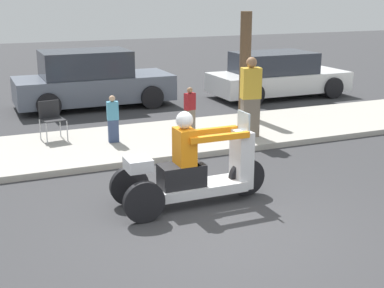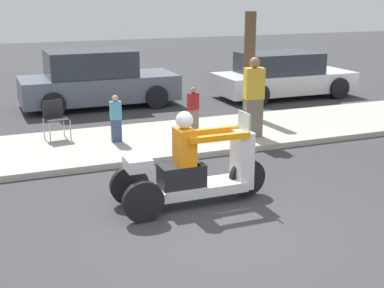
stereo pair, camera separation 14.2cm
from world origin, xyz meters
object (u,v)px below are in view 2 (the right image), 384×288
Objects in this scene: motorcycle_trike at (193,172)px; spectator_with_child at (193,110)px; folding_chair_curbside at (55,116)px; spectator_near_curb at (116,119)px; tree_trunk at (249,65)px; spectator_far_back at (254,99)px; parked_car_lot_left at (96,80)px; parked_car_lot_right at (282,76)px.

motorcycle_trike is 2.47× the size of spectator_with_child.
spectator_with_child reaches higher than folding_chair_curbside.
tree_trunk is (3.68, 1.08, 0.81)m from spectator_near_curb.
spectator_far_back is 5.49m from parked_car_lot_left.
motorcycle_trike is at bearing -91.66° from parked_car_lot_left.
folding_chair_curbside is (-4.00, 1.42, -0.32)m from spectator_far_back.
parked_car_lot_left is at bearing 82.95° from spectator_near_curb.
parked_car_lot_right is 1.65× the size of tree_trunk.
motorcycle_trike reaches higher than folding_chair_curbside.
tree_trunk is (4.82, 0.36, 0.79)m from folding_chair_curbside.
spectator_with_child is 5.39m from parked_car_lot_right.
parked_car_lot_left reaches higher than folding_chair_curbside.
tree_trunk is (3.38, 4.59, 0.89)m from motorcycle_trike.
folding_chair_curbside is at bearing -115.25° from parked_car_lot_left.
spectator_with_child is 0.23× the size of parked_car_lot_left.
parked_car_lot_left is at bearing 108.15° from spectator_with_child.
motorcycle_trike is at bearing -132.26° from spectator_far_back.
parked_car_lot_left is 1.02× the size of parked_car_lot_right.
spectator_far_back reaches higher than motorcycle_trike.
spectator_near_curb is (-0.30, 3.51, 0.08)m from motorcycle_trike.
spectator_near_curb is 0.38× the size of tree_trunk.
spectator_far_back is at bearing -128.02° from parked_car_lot_right.
parked_car_lot_right reaches higher than spectator_near_curb.
spectator_far_back is 4.26m from folding_chair_curbside.
motorcycle_trike is at bearing -126.35° from tree_trunk.
spectator_far_back is at bearing 47.74° from motorcycle_trike.
parked_car_lot_left is at bearing 88.34° from motorcycle_trike.
parked_car_lot_left is (-2.33, 4.96, -0.20)m from spectator_far_back.
parked_car_lot_left is (1.67, 3.55, 0.12)m from folding_chair_curbside.
tree_trunk reaches higher than folding_chair_curbside.
parked_car_lot_left is 5.67m from parked_car_lot_right.
parked_car_lot_left is at bearing 115.12° from spectator_far_back.
motorcycle_trike reaches higher than spectator_with_child.
parked_car_lot_right is 3.54m from tree_trunk.
tree_trunk reaches higher than parked_car_lot_left.
parked_car_lot_right is at bearing 51.98° from spectator_far_back.
folding_chair_curbside is at bearing 147.79° from spectator_near_curb.
spectator_with_child is 3.02m from folding_chair_curbside.
spectator_far_back is 0.66× the size of tree_trunk.
spectator_far_back reaches higher than parked_car_lot_left.
spectator_with_child is at bearing 7.88° from spectator_near_curb.
folding_chair_curbside is 4.90m from tree_trunk.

